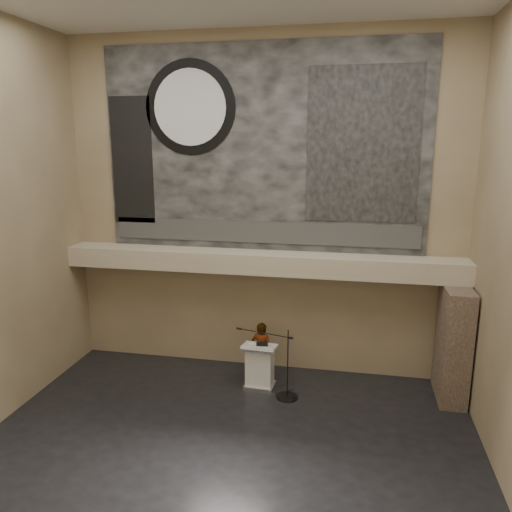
# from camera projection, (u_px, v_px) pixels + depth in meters

# --- Properties ---
(floor) EXTENTS (10.00, 10.00, 0.00)m
(floor) POSITION_uv_depth(u_px,v_px,m) (224.00, 453.00, 9.68)
(floor) COLOR black
(floor) RESTS_ON ground
(wall_back) EXTENTS (10.00, 0.02, 8.50)m
(wall_back) POSITION_uv_depth(u_px,v_px,m) (262.00, 208.00, 12.53)
(wall_back) COLOR #78644C
(wall_back) RESTS_ON floor
(wall_front) EXTENTS (10.00, 0.02, 8.50)m
(wall_front) POSITION_uv_depth(u_px,v_px,m) (114.00, 316.00, 4.89)
(wall_front) COLOR #78644C
(wall_front) RESTS_ON floor
(soffit) EXTENTS (10.00, 0.80, 0.50)m
(soffit) POSITION_uv_depth(u_px,v_px,m) (259.00, 262.00, 12.44)
(soffit) COLOR tan
(soffit) RESTS_ON wall_back
(sprinkler_left) EXTENTS (0.04, 0.04, 0.06)m
(sprinkler_left) POSITION_uv_depth(u_px,v_px,m) (197.00, 270.00, 12.76)
(sprinkler_left) COLOR #B2893D
(sprinkler_left) RESTS_ON soffit
(sprinkler_right) EXTENTS (0.04, 0.04, 0.06)m
(sprinkler_right) POSITION_uv_depth(u_px,v_px,m) (335.00, 277.00, 12.10)
(sprinkler_right) COLOR #B2893D
(sprinkler_right) RESTS_ON soffit
(banner) EXTENTS (8.00, 0.05, 5.00)m
(banner) POSITION_uv_depth(u_px,v_px,m) (262.00, 149.00, 12.17)
(banner) COLOR black
(banner) RESTS_ON wall_back
(banner_text_strip) EXTENTS (7.76, 0.02, 0.55)m
(banner_text_strip) POSITION_uv_depth(u_px,v_px,m) (262.00, 232.00, 12.60)
(banner_text_strip) COLOR #2E2E2E
(banner_text_strip) RESTS_ON banner
(banner_clock_rim) EXTENTS (2.30, 0.02, 2.30)m
(banner_clock_rim) POSITION_uv_depth(u_px,v_px,m) (190.00, 108.00, 12.24)
(banner_clock_rim) COLOR black
(banner_clock_rim) RESTS_ON banner
(banner_clock_face) EXTENTS (1.84, 0.02, 1.84)m
(banner_clock_face) POSITION_uv_depth(u_px,v_px,m) (190.00, 107.00, 12.22)
(banner_clock_face) COLOR silver
(banner_clock_face) RESTS_ON banner
(banner_building_print) EXTENTS (2.60, 0.02, 3.60)m
(banner_building_print) POSITION_uv_depth(u_px,v_px,m) (363.00, 145.00, 11.65)
(banner_building_print) COLOR black
(banner_building_print) RESTS_ON banner
(banner_brick_print) EXTENTS (1.10, 0.02, 3.20)m
(banner_brick_print) POSITION_uv_depth(u_px,v_px,m) (132.00, 161.00, 12.84)
(banner_brick_print) COLOR black
(banner_brick_print) RESTS_ON banner
(stone_pier) EXTENTS (0.60, 1.40, 2.70)m
(stone_pier) POSITION_uv_depth(u_px,v_px,m) (453.00, 343.00, 11.50)
(stone_pier) COLOR #44352A
(stone_pier) RESTS_ON floor
(lectern) EXTENTS (0.85, 0.63, 1.14)m
(lectern) POSITION_uv_depth(u_px,v_px,m) (260.00, 366.00, 12.16)
(lectern) COLOR silver
(lectern) RESTS_ON floor
(binder) EXTENTS (0.32, 0.28, 0.04)m
(binder) POSITION_uv_depth(u_px,v_px,m) (262.00, 344.00, 12.02)
(binder) COLOR black
(binder) RESTS_ON lectern
(papers) EXTENTS (0.29, 0.36, 0.00)m
(papers) POSITION_uv_depth(u_px,v_px,m) (253.00, 345.00, 12.02)
(papers) COLOR silver
(papers) RESTS_ON lectern
(speaker_person) EXTENTS (0.59, 0.43, 1.49)m
(speaker_person) POSITION_uv_depth(u_px,v_px,m) (262.00, 351.00, 12.57)
(speaker_person) COLOR beige
(speaker_person) RESTS_ON floor
(mic_stand) EXTENTS (1.55, 0.60, 1.69)m
(mic_stand) POSITION_uv_depth(u_px,v_px,m) (285.00, 387.00, 11.73)
(mic_stand) COLOR black
(mic_stand) RESTS_ON floor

